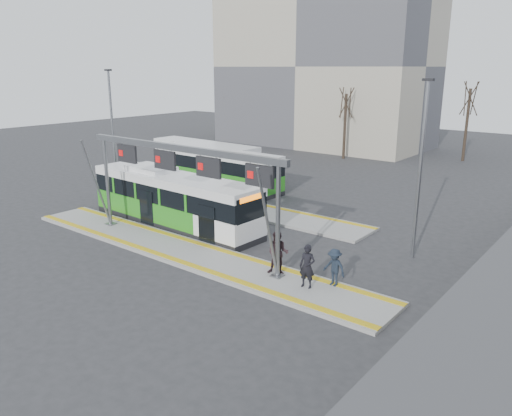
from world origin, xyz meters
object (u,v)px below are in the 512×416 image
(passenger_a, at_px, (307,266))
(passenger_b, at_px, (278,253))
(hero_bus, at_px, (174,200))
(gantry, at_px, (180,167))
(passenger_c, at_px, (334,267))

(passenger_a, bearing_deg, passenger_b, 158.83)
(hero_bus, bearing_deg, gantry, -35.05)
(hero_bus, distance_m, passenger_b, 9.56)
(passenger_a, xyz_separation_m, passenger_b, (-1.76, 0.37, 0.06))
(passenger_b, bearing_deg, hero_bus, 139.72)
(hero_bus, bearing_deg, passenger_c, -7.45)
(gantry, relative_size, passenger_c, 8.09)
(gantry, distance_m, passenger_a, 8.12)
(passenger_a, bearing_deg, hero_bus, 156.67)
(hero_bus, relative_size, passenger_b, 6.11)
(gantry, distance_m, hero_bus, 5.25)
(hero_bus, relative_size, passenger_c, 7.45)
(passenger_b, bearing_deg, gantry, 156.90)
(gantry, xyz_separation_m, passenger_b, (5.70, 0.29, -3.17))
(gantry, relative_size, passenger_b, 6.64)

